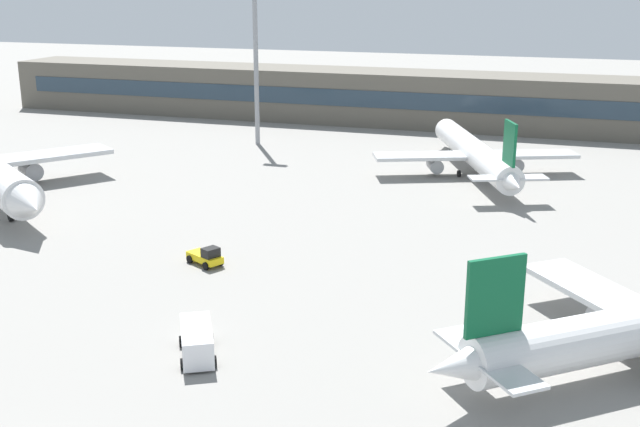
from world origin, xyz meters
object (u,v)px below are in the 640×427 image
(airplane_far, at_px, (473,152))
(baggage_tug_yellow, at_px, (206,256))
(floodlight_tower_west, at_px, (256,45))
(service_van_white, at_px, (197,341))

(airplane_far, xyz_separation_m, baggage_tug_yellow, (-17.50, -42.01, -2.02))
(airplane_far, distance_m, floodlight_tower_west, 36.90)
(floodlight_tower_west, bearing_deg, airplane_far, -14.65)
(service_van_white, distance_m, floodlight_tower_west, 72.23)
(airplane_far, xyz_separation_m, floodlight_tower_west, (-33.77, 8.83, 11.97))
(airplane_far, bearing_deg, baggage_tug_yellow, -112.62)
(airplane_far, distance_m, baggage_tug_yellow, 45.55)
(airplane_far, xyz_separation_m, service_van_white, (-10.30, -58.10, -1.71))
(airplane_far, distance_m, service_van_white, 59.03)
(service_van_white, height_order, floodlight_tower_west, floodlight_tower_west)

